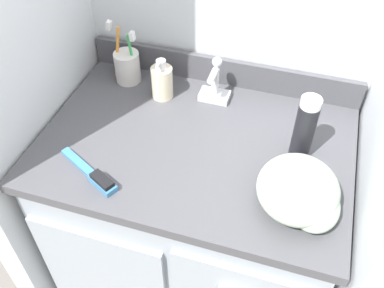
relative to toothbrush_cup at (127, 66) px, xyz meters
name	(u,v)px	position (x,y,z in m)	size (l,w,h in m)	color
ground_plane	(194,275)	(0.28, -0.21, -0.79)	(6.00, 6.00, 0.00)	slate
vanity	(194,218)	(0.28, -0.21, -0.40)	(0.84, 0.60, 0.73)	#9EA8B2
backsplash	(222,71)	(0.28, 0.08, -0.01)	(0.84, 0.02, 0.09)	#4C4C51
sink_faucet	(215,86)	(0.28, -0.01, 0.00)	(0.09, 0.09, 0.14)	silver
toothbrush_cup	(127,66)	(0.00, 0.00, 0.00)	(0.09, 0.08, 0.20)	silver
soap_dispenser	(162,81)	(0.13, -0.04, 0.00)	(0.06, 0.07, 0.13)	beige
shaving_cream_can	(305,129)	(0.56, -0.17, 0.04)	(0.05, 0.05, 0.19)	black
hairbrush	(94,176)	(0.08, -0.41, -0.04)	(0.20, 0.12, 0.03)	teal
hand_towel	(302,192)	(0.58, -0.33, -0.01)	(0.20, 0.21, 0.09)	#A8BCA3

